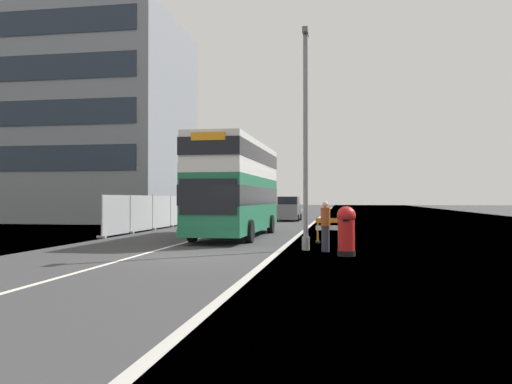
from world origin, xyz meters
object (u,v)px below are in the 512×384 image
object	(u,v)px
red_pillar_postbox	(346,229)
car_oncoming_near	(289,209)
car_receding_mid	(249,207)
lamppost_foreground	(306,146)
pedestrian_at_kerb	(325,226)
roadworks_barrier	(335,227)
double_decker_bus	(237,187)

from	to	relation	value
red_pillar_postbox	car_oncoming_near	size ratio (longest dim) A/B	0.40
car_oncoming_near	car_receding_mid	bearing A→B (deg)	123.92
lamppost_foreground	pedestrian_at_kerb	size ratio (longest dim) A/B	4.55
roadworks_barrier	pedestrian_at_kerb	size ratio (longest dim) A/B	0.94
car_oncoming_near	car_receding_mid	size ratio (longest dim) A/B	1.04
double_decker_bus	car_receding_mid	xyz separation A→B (m)	(-4.12, 26.14, -1.41)
roadworks_barrier	double_decker_bus	bearing A→B (deg)	150.74
roadworks_barrier	car_receding_mid	xyz separation A→B (m)	(-9.00, 28.88, 0.43)
red_pillar_postbox	pedestrian_at_kerb	distance (m)	1.51
double_decker_bus	car_oncoming_near	world-z (taller)	double_decker_bus
double_decker_bus	red_pillar_postbox	world-z (taller)	double_decker_bus
lamppost_foreground	car_oncoming_near	size ratio (longest dim) A/B	1.98
roadworks_barrier	lamppost_foreground	bearing A→B (deg)	-106.18
double_decker_bus	car_receding_mid	distance (m)	26.50
double_decker_bus	red_pillar_postbox	xyz separation A→B (m)	(5.35, -7.97, -1.59)
double_decker_bus	car_oncoming_near	size ratio (longest dim) A/B	2.68
red_pillar_postbox	car_receding_mid	size ratio (longest dim) A/B	0.41
red_pillar_postbox	car_oncoming_near	xyz separation A→B (m)	(-4.69, 27.01, 0.08)
double_decker_bus	roadworks_barrier	distance (m)	5.90
lamppost_foreground	car_receding_mid	world-z (taller)	lamppost_foreground
car_oncoming_near	pedestrian_at_kerb	xyz separation A→B (m)	(3.96, -25.69, -0.07)
lamppost_foreground	roadworks_barrier	xyz separation A→B (m)	(1.01, 3.48, -3.23)
roadworks_barrier	car_oncoming_near	bearing A→B (deg)	101.00
car_receding_mid	pedestrian_at_kerb	world-z (taller)	car_receding_mid
car_oncoming_near	roadworks_barrier	bearing A→B (deg)	-79.00
car_oncoming_near	car_receding_mid	xyz separation A→B (m)	(-4.77, 7.10, 0.10)
roadworks_barrier	car_receding_mid	size ratio (longest dim) A/B	0.43
lamppost_foreground	pedestrian_at_kerb	xyz separation A→B (m)	(0.74, -0.43, -2.97)
car_receding_mid	pedestrian_at_kerb	xyz separation A→B (m)	(8.73, -32.79, -0.17)
car_oncoming_near	car_receding_mid	distance (m)	8.55
roadworks_barrier	pedestrian_at_kerb	xyz separation A→B (m)	(-0.27, -3.91, 0.26)
double_decker_bus	car_receding_mid	size ratio (longest dim) A/B	2.79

